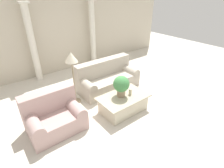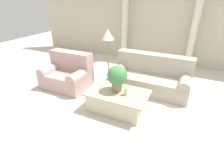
# 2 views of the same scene
# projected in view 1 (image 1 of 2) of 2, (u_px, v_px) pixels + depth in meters

# --- Properties ---
(ground_plane) EXTENTS (16.00, 16.00, 0.00)m
(ground_plane) POSITION_uv_depth(u_px,v_px,m) (111.00, 102.00, 5.05)
(ground_plane) COLOR silver
(wall_back) EXTENTS (10.00, 0.06, 3.20)m
(wall_back) POSITION_uv_depth(u_px,v_px,m) (61.00, 28.00, 6.36)
(wall_back) COLOR beige
(wall_back) RESTS_ON ground_plane
(sofa_long) EXTENTS (1.95, 0.86, 0.91)m
(sofa_long) POSITION_uv_depth(u_px,v_px,m) (107.00, 78.00, 5.60)
(sofa_long) COLOR #ADA393
(sofa_long) RESTS_ON ground_plane
(loveseat) EXTENTS (1.21, 0.86, 0.91)m
(loveseat) POSITION_uv_depth(u_px,v_px,m) (54.00, 115.00, 3.94)
(loveseat) COLOR #B99793
(loveseat) RESTS_ON ground_plane
(coffee_table) EXTENTS (1.29, 0.80, 0.44)m
(coffee_table) POSITION_uv_depth(u_px,v_px,m) (123.00, 103.00, 4.59)
(coffee_table) COLOR beige
(coffee_table) RESTS_ON ground_plane
(potted_plant) EXTENTS (0.41, 0.41, 0.56)m
(potted_plant) POSITION_uv_depth(u_px,v_px,m) (121.00, 85.00, 4.35)
(potted_plant) COLOR #937F60
(potted_plant) RESTS_ON coffee_table
(pillar_candle) EXTENTS (0.08, 0.08, 0.16)m
(pillar_candle) POSITION_uv_depth(u_px,v_px,m) (130.00, 92.00, 4.53)
(pillar_candle) COLOR beige
(pillar_candle) RESTS_ON coffee_table
(floor_lamp) EXTENTS (0.33, 0.33, 1.48)m
(floor_lamp) POSITION_uv_depth(u_px,v_px,m) (72.00, 62.00, 4.47)
(floor_lamp) COLOR gray
(floor_lamp) RESTS_ON ground_plane
(column_left) EXTENTS (0.30, 0.30, 2.55)m
(column_left) POSITION_uv_depth(u_px,v_px,m) (32.00, 43.00, 5.67)
(column_left) COLOR silver
(column_left) RESTS_ON ground_plane
(column_right) EXTENTS (0.30, 0.30, 2.55)m
(column_right) POSITION_uv_depth(u_px,v_px,m) (93.00, 33.00, 6.91)
(column_right) COLOR silver
(column_right) RESTS_ON ground_plane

